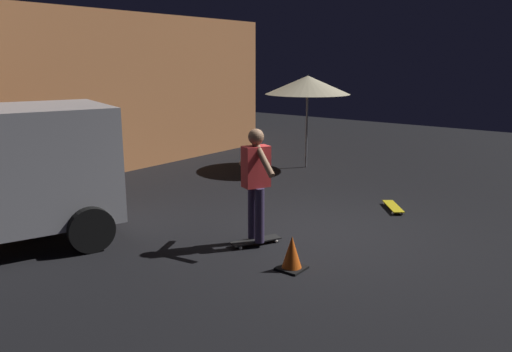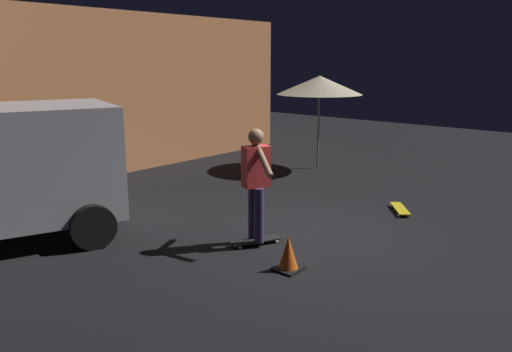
% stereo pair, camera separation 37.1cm
% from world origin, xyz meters
% --- Properties ---
extents(ground_plane, '(28.00, 28.00, 0.00)m').
position_xyz_m(ground_plane, '(0.00, 0.00, 0.00)').
color(ground_plane, black).
extents(low_building, '(11.12, 3.13, 3.79)m').
position_xyz_m(low_building, '(0.55, 7.56, 1.90)').
color(low_building, '#C67A47').
rests_on(low_building, ground_plane).
extents(patio_umbrella, '(2.10, 2.10, 2.30)m').
position_xyz_m(patio_umbrella, '(4.09, 2.81, 2.07)').
color(patio_umbrella, slate).
rests_on(patio_umbrella, ground_plane).
extents(skateboard_ridden, '(0.79, 0.50, 0.07)m').
position_xyz_m(skateboard_ridden, '(-1.03, 0.47, 0.06)').
color(skateboard_ridden, black).
rests_on(skateboard_ridden, ground_plane).
extents(skateboard_spare, '(0.73, 0.64, 0.07)m').
position_xyz_m(skateboard_spare, '(1.93, -0.44, 0.06)').
color(skateboard_spare, gold).
rests_on(skateboard_spare, ground_plane).
extents(skater, '(0.48, 0.93, 1.67)m').
position_xyz_m(skater, '(-1.03, 0.47, 1.04)').
color(skater, '#382D4C').
rests_on(skater, skateboard_ridden).
extents(traffic_cone, '(0.34, 0.34, 0.46)m').
position_xyz_m(traffic_cone, '(-1.46, -0.46, 0.21)').
color(traffic_cone, black).
rests_on(traffic_cone, ground_plane).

